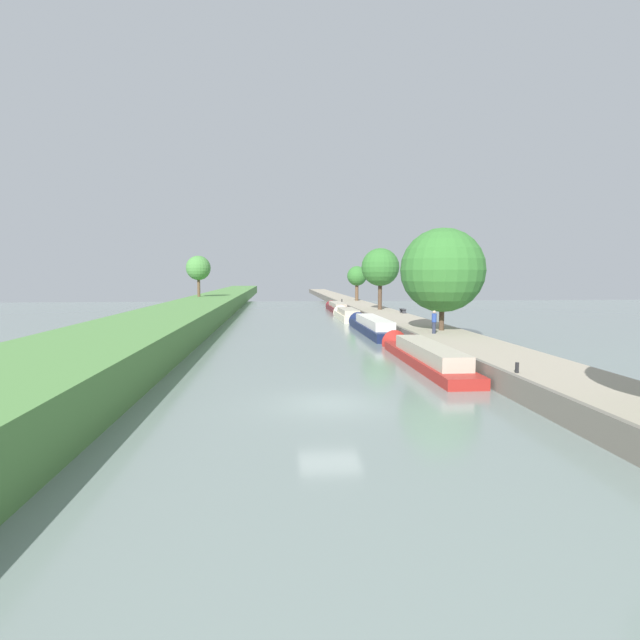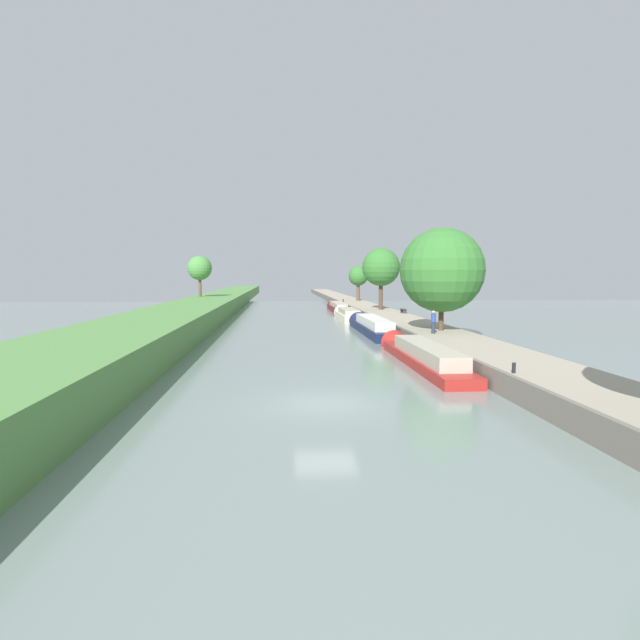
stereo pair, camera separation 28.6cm
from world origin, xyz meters
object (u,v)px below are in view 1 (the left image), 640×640
Objects in this scene: narrowboat_red at (422,354)px; narrowboat_navy at (371,326)px; mooring_bollard_near at (517,368)px; narrowboat_maroon at (336,307)px; narrowboat_cream at (346,315)px; person_walking at (434,321)px; mooring_bollard_far at (342,300)px; park_bench at (403,310)px.

narrowboat_red is 0.95× the size of narrowboat_navy.
narrowboat_maroon is at bearing 91.87° from mooring_bollard_near.
mooring_bollard_near reaches higher than narrowboat_red.
narrowboat_navy is 1.07× the size of narrowboat_maroon.
narrowboat_cream is 23.86m from person_walking.
narrowboat_maroon is 6.77m from mooring_bollard_far.
mooring_bollard_near is at bearing -85.83° from narrowboat_navy.
park_bench reaches higher than mooring_bollard_far.
park_bench is (3.67, 33.83, 0.12)m from mooring_bollard_near.
mooring_bollard_near reaches higher than narrowboat_maroon.
narrowboat_red is 8.58× the size of person_walking.
narrowboat_red is 15.94m from narrowboat_navy.
narrowboat_red is 29.98m from narrowboat_cream.
narrowboat_navy is at bearing 106.04° from person_walking.
person_walking reaches higher than narrowboat_red.
narrowboat_cream is at bearing 97.29° from person_walking.
mooring_bollard_far is at bearing 87.01° from narrowboat_navy.
narrowboat_navy is 33.40× the size of mooring_bollard_far.
narrowboat_red is 1.30× the size of narrowboat_cream.
narrowboat_cream is at bearing 90.56° from narrowboat_red.
narrowboat_cream is 7.29× the size of park_bench.
narrowboat_navy reaches higher than narrowboat_red.
narrowboat_navy is 14.05m from narrowboat_cream.
mooring_bollard_far is at bearing 90.00° from mooring_bollard_near.
narrowboat_navy is 10.06m from person_walking.
mooring_bollard_far is 0.30× the size of park_bench.
mooring_bollard_far is at bearing 87.99° from narrowboat_red.
park_bench is (3.67, -23.89, 0.12)m from mooring_bollard_far.
park_bench is (5.34, -17.37, 0.79)m from narrowboat_maroon.
narrowboat_red is 31.64× the size of mooring_bollard_far.
narrowboat_maroon is 36.81m from person_walking.
narrowboat_red is at bearing -101.90° from park_bench.
narrowboat_maroon is (0.35, 13.06, 0.01)m from narrowboat_cream.
narrowboat_cream is 13.06m from narrowboat_maroon.
person_walking is (2.76, -9.59, 1.27)m from narrowboat_navy.
narrowboat_navy reaches higher than mooring_bollard_far.
narrowboat_red is at bearing -90.09° from narrowboat_maroon.
mooring_bollard_near is at bearing -93.93° from person_walking.
mooring_bollard_far reaches higher than narrowboat_maroon.
person_walking is at bearing -73.96° from narrowboat_navy.
narrowboat_red is 8.37m from mooring_bollard_near.
narrowboat_red is 49.59m from mooring_bollard_far.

